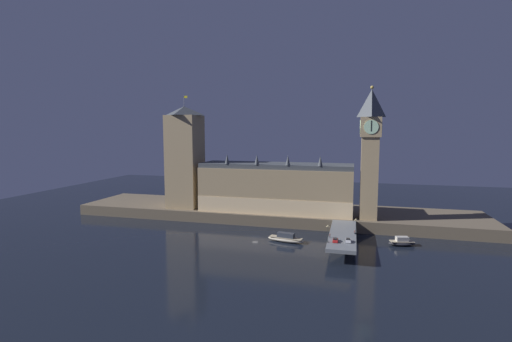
# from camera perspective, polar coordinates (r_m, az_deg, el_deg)

# --- Properties ---
(ground_plane) EXTENTS (400.00, 400.00, 0.00)m
(ground_plane) POSITION_cam_1_polar(r_m,az_deg,el_deg) (172.48, -0.15, -10.10)
(ground_plane) COLOR black
(embankment) EXTENTS (220.00, 42.00, 5.69)m
(embankment) POSITION_cam_1_polar(r_m,az_deg,el_deg) (208.51, 2.65, -6.44)
(embankment) COLOR brown
(embankment) RESTS_ON ground_plane
(parliament_hall) EXTENTS (80.14, 22.96, 30.70)m
(parliament_hall) POSITION_cam_1_polar(r_m,az_deg,el_deg) (198.11, 3.08, -2.53)
(parliament_hall) COLOR tan
(parliament_hall) RESTS_ON embankment
(clock_tower) EXTENTS (10.01, 10.12, 63.90)m
(clock_tower) POSITION_cam_1_polar(r_m,az_deg,el_deg) (185.79, 17.14, 3.15)
(clock_tower) COLOR tan
(clock_tower) RESTS_ON embankment
(victoria_tower) EXTENTS (17.35, 17.35, 62.25)m
(victoria_tower) POSITION_cam_1_polar(r_m,az_deg,el_deg) (211.40, -10.86, 2.14)
(victoria_tower) COLOR tan
(victoria_tower) RESTS_ON embankment
(bridge) EXTENTS (10.88, 46.00, 5.96)m
(bridge) POSITION_cam_1_polar(r_m,az_deg,el_deg) (161.03, 13.19, -9.81)
(bridge) COLOR slate
(bridge) RESTS_ON ground_plane
(car_northbound_trail) EXTENTS (2.05, 4.45, 1.31)m
(car_northbound_trail) POSITION_cam_1_polar(r_m,az_deg,el_deg) (148.01, 12.11, -10.35)
(car_northbound_trail) COLOR red
(car_northbound_trail) RESTS_ON bridge
(car_southbound_lead) EXTENTS (2.07, 3.89, 1.40)m
(car_southbound_lead) POSITION_cam_1_polar(r_m,az_deg,el_deg) (148.60, 14.00, -10.32)
(car_southbound_lead) COLOR white
(car_southbound_lead) RESTS_ON bridge
(pedestrian_near_rail) EXTENTS (0.38, 0.38, 1.81)m
(pedestrian_near_rail) POSITION_cam_1_polar(r_m,az_deg,el_deg) (152.77, 11.30, -9.68)
(pedestrian_near_rail) COLOR black
(pedestrian_near_rail) RESTS_ON bridge
(pedestrian_mid_walk) EXTENTS (0.38, 0.38, 1.78)m
(pedestrian_mid_walk) POSITION_cam_1_polar(r_m,az_deg,el_deg) (159.91, 14.95, -9.05)
(pedestrian_mid_walk) COLOR black
(pedestrian_mid_walk) RESTS_ON bridge
(street_lamp_near) EXTENTS (1.34, 0.60, 6.74)m
(street_lamp_near) POSITION_cam_1_polar(r_m,az_deg,el_deg) (145.54, 11.00, -9.14)
(street_lamp_near) COLOR #2D3333
(street_lamp_near) RESTS_ON bridge
(street_lamp_mid) EXTENTS (1.34, 0.60, 6.44)m
(street_lamp_mid) POSITION_cam_1_polar(r_m,az_deg,el_deg) (159.57, 15.12, -7.95)
(street_lamp_mid) COLOR #2D3333
(street_lamp_mid) RESTS_ON bridge
(boat_upstream) EXTENTS (17.11, 7.07, 4.09)m
(boat_upstream) POSITION_cam_1_polar(r_m,az_deg,el_deg) (165.16, 4.61, -10.32)
(boat_upstream) COLOR #B2A893
(boat_upstream) RESTS_ON ground_plane
(boat_downstream) EXTENTS (11.90, 6.98, 3.85)m
(boat_downstream) POSITION_cam_1_polar(r_m,az_deg,el_deg) (171.32, 21.54, -10.16)
(boat_downstream) COLOR #28282D
(boat_downstream) RESTS_ON ground_plane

